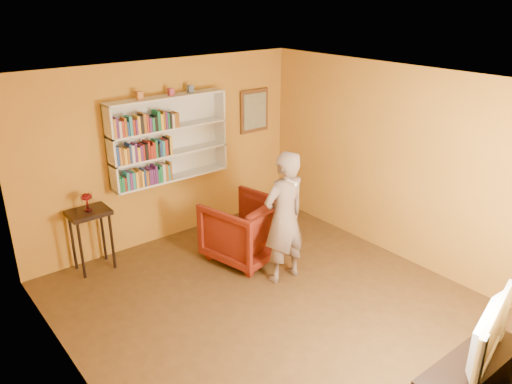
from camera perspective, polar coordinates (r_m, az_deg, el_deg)
room_shell at (r=5.70m, az=2.19°, el=-4.67°), size 5.30×5.80×2.88m
bookshelf at (r=7.36m, az=-10.12°, el=6.08°), size 1.80×0.29×1.23m
books_row_lower at (r=7.22m, az=-12.56°, el=1.72°), size 0.81×0.19×0.27m
books_row_middle at (r=7.10m, az=-12.75°, el=4.60°), size 0.84×0.19×0.27m
books_row_upper at (r=7.02m, az=-12.59°, el=7.64°), size 0.97×0.19×0.27m
ornament_left at (r=6.98m, az=-13.19°, el=10.69°), size 0.08×0.08×0.11m
ornament_centre at (r=7.19m, az=-9.71°, el=11.23°), size 0.07×0.07×0.10m
ornament_right at (r=7.35m, az=-7.54°, el=11.61°), size 0.08×0.08×0.11m
framed_painting at (r=8.24m, az=-0.19°, el=9.25°), size 0.55×0.05×0.70m
console_table at (r=7.02m, az=-18.48°, el=-3.16°), size 0.53×0.41×0.87m
ruby_lustre at (r=6.90m, az=-18.81°, el=-0.70°), size 0.15×0.15×0.24m
armchair at (r=7.05m, az=-1.31°, el=-4.29°), size 1.15×1.17×0.89m
person at (r=6.38m, az=3.23°, el=-2.94°), size 0.65×0.43×1.77m
game_remote at (r=5.91m, az=4.09°, el=1.05°), size 0.04×0.15×0.04m
tv_cabinet at (r=5.29m, az=23.18°, el=-19.23°), size 1.31×0.39×0.47m
television at (r=4.97m, az=24.13°, el=-14.44°), size 1.08×0.41×0.62m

